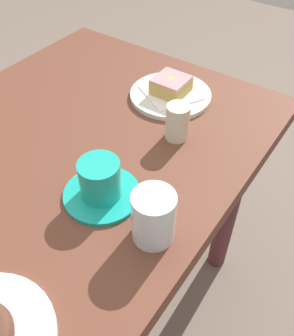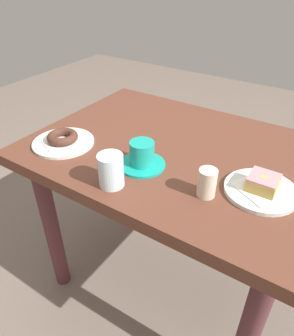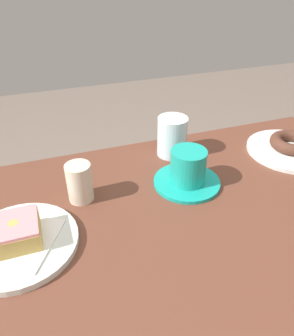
% 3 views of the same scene
% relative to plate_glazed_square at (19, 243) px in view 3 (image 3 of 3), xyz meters
% --- Properties ---
extents(table, '(1.02, 0.75, 0.74)m').
position_rel_plate_glazed_square_xyz_m(table, '(-0.33, 0.09, -0.13)').
color(table, brown).
rests_on(table, ground_plane).
extents(plate_glazed_square, '(0.21, 0.21, 0.01)m').
position_rel_plate_glazed_square_xyz_m(plate_glazed_square, '(0.00, 0.00, 0.00)').
color(plate_glazed_square, silver).
rests_on(plate_glazed_square, table).
extents(napkin_glazed_square, '(0.17, 0.17, 0.00)m').
position_rel_plate_glazed_square_xyz_m(napkin_glazed_square, '(0.00, 0.00, 0.01)').
color(napkin_glazed_square, white).
rests_on(napkin_glazed_square, plate_glazed_square).
extents(donut_glazed_square, '(0.08, 0.08, 0.04)m').
position_rel_plate_glazed_square_xyz_m(donut_glazed_square, '(0.00, 0.00, 0.03)').
color(donut_glazed_square, tan).
rests_on(donut_glazed_square, napkin_glazed_square).
extents(plate_chocolate_ring, '(0.22, 0.22, 0.01)m').
position_rel_plate_glazed_square_xyz_m(plate_chocolate_ring, '(-0.68, -0.11, -0.00)').
color(plate_chocolate_ring, silver).
rests_on(plate_chocolate_ring, table).
extents(napkin_chocolate_ring, '(0.18, 0.18, 0.00)m').
position_rel_plate_glazed_square_xyz_m(napkin_chocolate_ring, '(-0.68, -0.11, 0.01)').
color(napkin_chocolate_ring, white).
rests_on(napkin_chocolate_ring, plate_chocolate_ring).
extents(donut_chocolate_ring, '(0.11, 0.11, 0.03)m').
position_rel_plate_glazed_square_xyz_m(donut_chocolate_ring, '(-0.68, -0.11, 0.02)').
color(donut_chocolate_ring, '#4C2B1F').
rests_on(donut_chocolate_ring, napkin_chocolate_ring).
extents(water_glass, '(0.08, 0.08, 0.10)m').
position_rel_plate_glazed_square_xyz_m(water_glass, '(-0.38, -0.21, 0.04)').
color(water_glass, silver).
rests_on(water_glass, table).
extents(coffee_cup, '(0.15, 0.15, 0.09)m').
position_rel_plate_glazed_square_xyz_m(coffee_cup, '(-0.36, -0.07, 0.03)').
color(coffee_cup, '#16A496').
rests_on(coffee_cup, table).
extents(sugar_jar, '(0.05, 0.05, 0.08)m').
position_rel_plate_glazed_square_xyz_m(sugar_jar, '(-0.13, -0.10, 0.04)').
color(sugar_jar, beige).
rests_on(sugar_jar, table).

